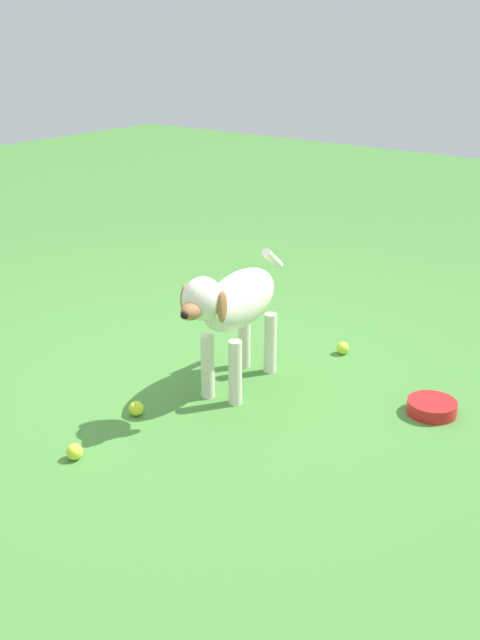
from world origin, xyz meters
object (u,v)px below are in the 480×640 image
Objects in this scene: tennis_ball_0 at (75,452)px; tennis_ball_1 at (343,348)px; water_bowl at (432,407)px; tennis_ball_2 at (136,408)px; dog at (234,305)px.

tennis_ball_1 is at bearing 167.84° from tennis_ball_0.
tennis_ball_1 is 0.71m from water_bowl.
tennis_ball_2 is (1.13, -0.39, 0.00)m from tennis_ball_1.
water_bowl is (-1.22, 0.97, -0.00)m from tennis_ball_0.
dog is at bearing -67.90° from water_bowl.
tennis_ball_1 is (-1.53, 0.33, 0.00)m from tennis_ball_0.
tennis_ball_0 is 1.00× the size of tennis_ball_1.
dog reaches higher than tennis_ball_2.
dog reaches higher than tennis_ball_0.
tennis_ball_0 is 1.57m from tennis_ball_1.
tennis_ball_0 is at bearing -18.41° from dog.
water_bowl is at bearing 101.81° from dog.
tennis_ball_2 is (-0.40, -0.06, 0.00)m from tennis_ball_0.
tennis_ball_2 is at bearing -32.07° from dog.
tennis_ball_1 is 1.19m from tennis_ball_2.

